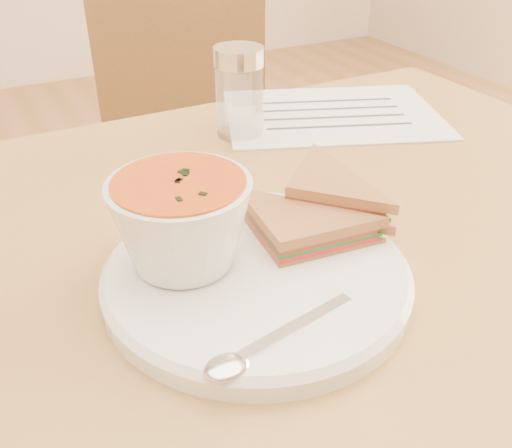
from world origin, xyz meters
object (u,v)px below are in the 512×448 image
chair_far (189,194)px  soup_bowl (182,227)px  condiment_shaker (239,92)px  dining_table (271,435)px  plate (257,276)px

chair_far → soup_bowl: 0.81m
chair_far → soup_bowl: size_ratio=7.10×
soup_bowl → condiment_shaker: (0.20, 0.28, 0.00)m
dining_table → chair_far: chair_far is taller
chair_far → condiment_shaker: size_ratio=7.17×
plate → condiment_shaker: bearing=66.1°
dining_table → plate: 0.40m
chair_far → plate: size_ratio=3.16×
dining_table → soup_bowl: (-0.13, -0.06, 0.43)m
dining_table → plate: size_ratio=3.59×
soup_bowl → plate: bearing=-31.7°
dining_table → chair_far: (0.13, 0.61, 0.07)m
soup_bowl → condiment_shaker: condiment_shaker is taller
plate → soup_bowl: (-0.06, 0.03, 0.05)m
chair_far → soup_bowl: bearing=89.7°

